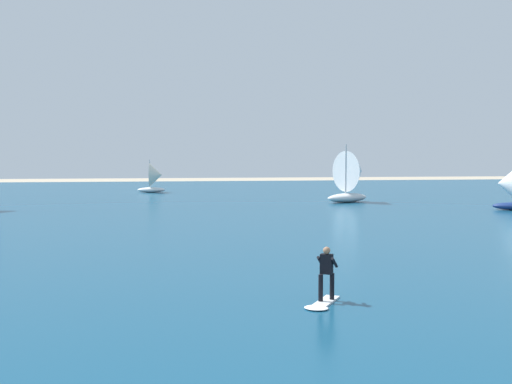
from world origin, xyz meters
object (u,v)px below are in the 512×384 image
object	(u,v)px
sailboat_near_shore	(155,177)
sailboat_heeled_over	(353,176)
kitesurfer	(324,283)
sailboat_anchored_offshore	(509,187)

from	to	relation	value
sailboat_near_shore	sailboat_heeled_over	xyz separation A→B (m)	(18.04, -15.61, 0.69)
kitesurfer	sailboat_near_shore	distance (m)	52.22
sailboat_anchored_offshore	sailboat_heeled_over	xyz separation A→B (m)	(-9.80, 9.07, 0.61)
sailboat_heeled_over	sailboat_anchored_offshore	bearing A→B (deg)	-42.80
sailboat_anchored_offshore	sailboat_heeled_over	distance (m)	13.36
sailboat_anchored_offshore	sailboat_near_shore	world-z (taller)	sailboat_anchored_offshore
kitesurfer	sailboat_near_shore	xyz separation A→B (m)	(-6.60, 51.79, 1.07)
kitesurfer	sailboat_anchored_offshore	world-z (taller)	sailboat_anchored_offshore
sailboat_anchored_offshore	kitesurfer	bearing A→B (deg)	-128.07
kitesurfer	sailboat_near_shore	world-z (taller)	sailboat_near_shore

